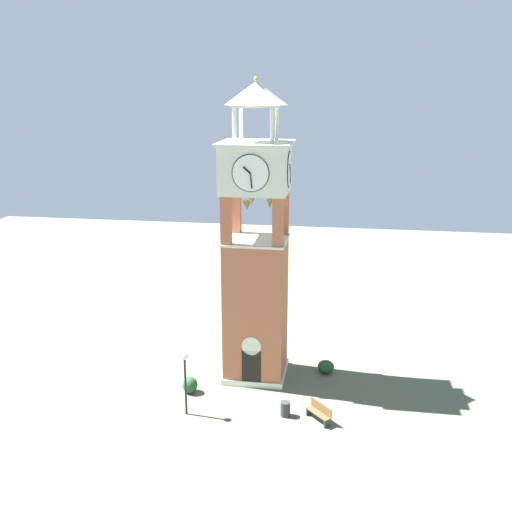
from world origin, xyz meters
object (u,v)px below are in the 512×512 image
(lamp_post, at_px, (185,372))
(park_bench, at_px, (319,412))
(trash_bin, at_px, (285,409))
(clock_tower, at_px, (256,263))

(lamp_post, bearing_deg, park_bench, 3.64)
(park_bench, height_order, trash_bin, park_bench)
(clock_tower, distance_m, park_bench, 8.94)
(clock_tower, distance_m, lamp_post, 7.41)
(lamp_post, xyz_separation_m, trash_bin, (5.16, 0.63, -2.05))
(trash_bin, bearing_deg, park_bench, -6.13)
(clock_tower, distance_m, trash_bin, 8.25)
(park_bench, relative_size, lamp_post, 0.42)
(park_bench, distance_m, trash_bin, 1.79)
(clock_tower, xyz_separation_m, park_bench, (4.04, -4.69, -6.45))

